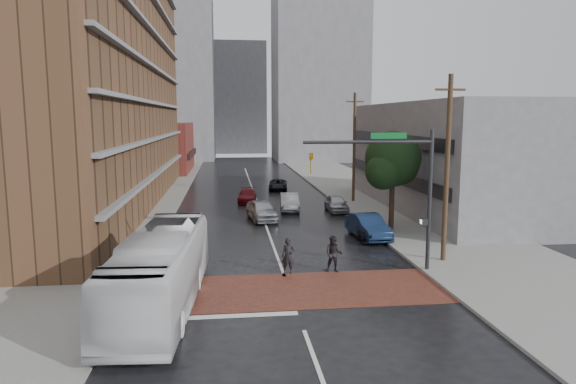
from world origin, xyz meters
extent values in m
plane|color=black|center=(0.00, 0.00, 0.00)|extent=(160.00, 160.00, 0.00)
cube|color=brown|center=(0.00, 0.50, 0.01)|extent=(14.00, 5.00, 0.02)
cube|color=gray|center=(-11.50, 25.00, 0.07)|extent=(9.00, 90.00, 0.15)
cube|color=gray|center=(11.50, 25.00, 0.07)|extent=(9.00, 90.00, 0.15)
cube|color=brown|center=(-14.00, 24.00, 14.00)|extent=(10.00, 44.00, 28.00)
cube|color=maroon|center=(-12.00, 54.00, 3.50)|extent=(8.00, 16.00, 7.00)
cube|color=gray|center=(16.50, 20.00, 4.50)|extent=(11.00, 26.00, 9.00)
cube|color=gray|center=(-14.00, 78.00, 16.00)|extent=(18.00, 16.00, 32.00)
cube|color=gray|center=(14.00, 72.00, 18.00)|extent=(16.00, 14.00, 36.00)
cube|color=gray|center=(0.00, 95.00, 12.00)|extent=(12.00, 10.00, 24.00)
cylinder|color=#332319|center=(8.50, 12.00, 2.00)|extent=(0.36, 0.36, 4.00)
sphere|color=black|center=(8.50, 12.00, 5.00)|extent=(3.80, 3.80, 3.80)
sphere|color=black|center=(7.60, 11.20, 4.20)|extent=(2.40, 2.40, 2.40)
sphere|color=black|center=(9.30, 12.80, 4.40)|extent=(2.60, 2.60, 2.60)
cylinder|color=#2D2D33|center=(7.30, 2.50, 3.60)|extent=(0.20, 0.20, 7.20)
cylinder|color=#2D2D33|center=(4.10, 2.50, 6.60)|extent=(6.40, 0.16, 0.16)
imported|color=gold|center=(1.30, 2.50, 5.60)|extent=(0.20, 0.16, 1.00)
cube|color=#0C5926|center=(5.10, 2.50, 6.90)|extent=(1.80, 0.05, 0.30)
cube|color=#2D2D33|center=(7.05, 2.50, 2.60)|extent=(0.30, 0.30, 0.35)
cylinder|color=#473321|center=(8.80, 4.00, 5.00)|extent=(0.26, 0.26, 10.00)
cube|color=#473321|center=(8.80, 4.00, 9.20)|extent=(1.60, 0.12, 0.12)
cylinder|color=#473321|center=(8.80, 24.00, 5.00)|extent=(0.26, 0.26, 10.00)
cube|color=#473321|center=(8.80, 24.00, 9.20)|extent=(1.60, 0.12, 0.12)
imported|color=silver|center=(-5.48, -1.00, 1.58)|extent=(3.39, 11.50, 3.16)
imported|color=black|center=(0.25, 3.00, 0.91)|extent=(0.74, 0.55, 1.82)
imported|color=black|center=(2.57, 3.00, 0.94)|extent=(1.09, 0.96, 1.87)
imported|color=#B2B4BA|center=(-0.15, 16.66, 0.78)|extent=(2.51, 4.80, 1.56)
imported|color=#B1B2B9|center=(2.46, 20.57, 0.72)|extent=(1.84, 4.47, 1.44)
imported|color=maroon|center=(-0.91, 25.38, 0.60)|extent=(1.99, 4.26, 1.20)
imported|color=black|center=(2.72, 33.07, 0.59)|extent=(2.42, 4.42, 1.17)
imported|color=#142648|center=(6.30, 10.00, 0.78)|extent=(2.10, 4.86, 1.56)
imported|color=black|center=(6.30, 10.00, 0.62)|extent=(1.80, 4.33, 1.25)
imported|color=#A2A3A9|center=(6.30, 19.70, 0.68)|extent=(1.65, 4.01, 1.36)
camera|label=1|loc=(-2.71, -21.74, 7.76)|focal=32.00mm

